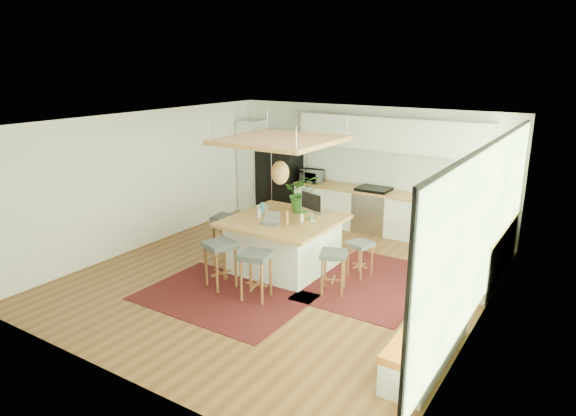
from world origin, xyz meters
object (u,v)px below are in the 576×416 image
Objects in this scene: island_plant at (303,197)px; fridge at (280,177)px; stool_right_front at (333,272)px; microwave at (312,174)px; stool_near_left at (221,267)px; stool_near_right at (256,278)px; stool_right_back at (360,257)px; laptop at (269,218)px; monitor at (312,205)px; stool_left_side at (226,237)px; island at (284,244)px.

fridge is at bearing 131.36° from island_plant.
island_plant is (-1.19, 1.02, 0.86)m from stool_right_front.
microwave is at bearing 116.02° from island_plant.
microwave is (-0.62, 4.06, 0.74)m from stool_near_left.
stool_near_left is at bearing -80.35° from microwave.
stool_near_right reaches higher than stool_right_back.
monitor reaches higher than laptop.
microwave is (-1.48, 2.58, -0.09)m from monitor.
stool_near_left is at bearing -100.74° from monitor.
stool_right_front is 0.83m from stool_right_back.
stool_near_right is 1.41× the size of monitor.
monitor is 0.52m from island_plant.
microwave reaches higher than laptop.
laptop reaches higher than stool_right_back.
stool_right_front is at bearing -8.12° from laptop.
island_plant is at bearing 75.48° from stool_near_left.
monitor reaches higher than stool_left_side.
monitor is at bearing 28.24° from island.
stool_right_front is at bearing 42.79° from stool_near_right.
stool_left_side is 1.06× the size of island_plant.
stool_near_left is 1.91m from monitor.
monitor is at bearing -49.64° from fridge.
island is 2.54× the size of island_plant.
fridge is at bearing 110.29° from stool_near_left.
stool_right_back is at bearing 59.03° from stool_near_right.
stool_near_right is at bearing -70.59° from microwave.
microwave reaches higher than stool_right_back.
stool_right_front is 1.11× the size of stool_right_back.
fridge reaches higher than monitor.
island_plant is (-1.28, 0.19, 0.86)m from stool_right_back.
stool_right_back is 1.72m from laptop.
laptop is 0.58× the size of monitor.
microwave reaches higher than stool_near_right.
stool_left_side is 1.72m from island_plant.
island is at bearing -68.65° from microwave.
stool_near_right is (0.32, -1.29, -0.11)m from island.
monitor reaches higher than stool_near_left.
stool_right_back is at bearing 8.88° from stool_left_side.
island_plant reaches higher than microwave.
stool_near_left is at bearing -71.77° from fridge.
microwave is at bearing 98.66° from stool_near_left.
fridge is 1.04× the size of island.
fridge is 4.38m from stool_near_left.
stool_right_back is (1.01, 1.68, 0.00)m from stool_near_right.
island is 3.37× the size of monitor.
fridge is at bearing 124.36° from island.
stool_near_right is 1.10× the size of stool_right_front.
island_plant is at bearing 79.10° from laptop.
microwave is (-2.29, 3.25, 0.74)m from stool_right_front.
stool_left_side is 2.95m from microwave.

